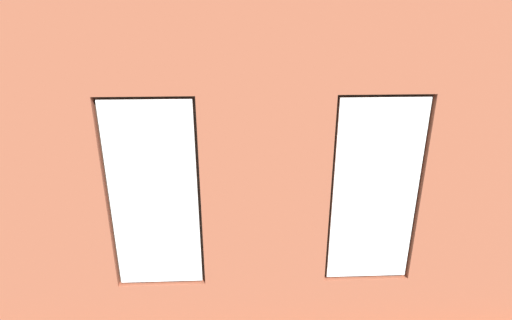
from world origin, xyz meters
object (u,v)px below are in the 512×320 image
(cup_ceramic, at_px, (256,179))
(tv_flatscreen, at_px, (86,161))
(couch_by_window, at_px, (202,273))
(potted_plant_mid_room_small, at_px, (289,162))
(potted_plant_foreground_right, at_px, (133,137))
(media_console, at_px, (91,196))
(potted_plant_by_left_couch, at_px, (361,174))
(potted_plant_corner_far_left, at_px, (484,244))
(remote_black, at_px, (262,183))
(potted_plant_corner_near_left, at_px, (368,138))
(couch_left, at_px, (411,209))
(papasan_chair, at_px, (195,154))
(potted_plant_near_tv, at_px, (104,202))
(candle_jar, at_px, (276,175))
(coffee_table, at_px, (256,184))

(cup_ceramic, xyz_separation_m, tv_flatscreen, (2.96, 0.16, 0.45))
(couch_by_window, xyz_separation_m, potted_plant_mid_room_small, (-1.48, -3.34, 0.17))
(couch_by_window, xyz_separation_m, potted_plant_foreground_right, (1.87, -4.43, 0.42))
(media_console, relative_size, tv_flatscreen, 0.81)
(potted_plant_by_left_couch, distance_m, potted_plant_corner_far_left, 3.24)
(remote_black, distance_m, potted_plant_corner_near_left, 3.26)
(couch_left, relative_size, potted_plant_foreground_right, 1.44)
(media_console, height_order, potted_plant_foreground_right, potted_plant_foreground_right)
(cup_ceramic, bearing_deg, couch_left, 158.13)
(potted_plant_foreground_right, xyz_separation_m, potted_plant_mid_room_small, (-3.35, 1.09, -0.25))
(potted_plant_by_left_couch, bearing_deg, potted_plant_foreground_right, -16.02)
(remote_black, distance_m, papasan_chair, 2.07)
(couch_by_window, height_order, cup_ceramic, couch_by_window)
(couch_by_window, height_order, tv_flatscreen, tv_flatscreen)
(potted_plant_foreground_right, distance_m, potted_plant_near_tv, 2.94)
(remote_black, relative_size, papasan_chair, 0.14)
(potted_plant_foreground_right, relative_size, potted_plant_corner_near_left, 1.52)
(couch_by_window, distance_m, tv_flatscreen, 3.30)
(couch_by_window, relative_size, remote_black, 10.23)
(cup_ceramic, distance_m, potted_plant_by_left_couch, 2.16)
(potted_plant_corner_near_left, relative_size, potted_plant_near_tv, 1.05)
(candle_jar, xyz_separation_m, potted_plant_corner_far_left, (-2.28, 2.82, 0.22))
(candle_jar, relative_size, potted_plant_foreground_right, 0.08)
(potted_plant_by_left_couch, bearing_deg, potted_plant_corner_near_left, -111.22)
(cup_ceramic, distance_m, tv_flatscreen, 3.00)
(potted_plant_mid_room_small, relative_size, potted_plant_corner_far_left, 0.50)
(coffee_table, height_order, cup_ceramic, cup_ceramic)
(cup_ceramic, height_order, tv_flatscreen, tv_flatscreen)
(remote_black, height_order, potted_plant_corner_near_left, potted_plant_corner_near_left)
(couch_by_window, xyz_separation_m, potted_plant_by_left_couch, (-2.89, -3.07, 0.00))
(tv_flatscreen, xyz_separation_m, potted_plant_near_tv, (-0.55, 0.90, -0.33))
(tv_flatscreen, bearing_deg, candle_jar, -174.66)
(candle_jar, bearing_deg, tv_flatscreen, 5.34)
(tv_flatscreen, height_order, potted_plant_foreground_right, potted_plant_foreground_right)
(media_console, distance_m, potted_plant_corner_far_left, 6.17)
(couch_left, xyz_separation_m, potted_plant_corner_near_left, (-0.15, -2.91, 0.30))
(potted_plant_foreground_right, bearing_deg, papasan_chair, 163.25)
(potted_plant_by_left_couch, distance_m, potted_plant_mid_room_small, 1.44)
(potted_plant_corner_near_left, height_order, potted_plant_mid_room_small, potted_plant_corner_near_left)
(potted_plant_foreground_right, relative_size, potted_plant_near_tv, 1.59)
(tv_flatscreen, relative_size, papasan_chair, 0.94)
(candle_jar, height_order, potted_plant_corner_near_left, potted_plant_corner_near_left)
(papasan_chair, xyz_separation_m, potted_plant_by_left_couch, (-3.36, 0.94, -0.12))
(tv_flatscreen, relative_size, potted_plant_mid_room_small, 1.50)
(potted_plant_corner_near_left, xyz_separation_m, potted_plant_near_tv, (5.06, 2.98, -0.03))
(potted_plant_near_tv, bearing_deg, coffee_table, -156.07)
(couch_left, height_order, potted_plant_mid_room_small, couch_left)
(papasan_chair, bearing_deg, potted_plant_corner_near_left, -173.10)
(potted_plant_corner_near_left, distance_m, potted_plant_mid_room_small, 2.27)
(tv_flatscreen, xyz_separation_m, papasan_chair, (-1.70, -1.60, -0.48))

